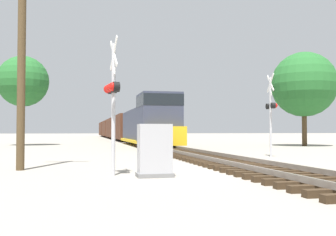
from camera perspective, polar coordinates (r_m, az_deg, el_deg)
The scene contains 9 objects.
ground_plane at distance 14.50m, azimuth 10.43°, elevation -7.09°, with size 400.00×400.00×0.00m, color gray.
rail_track_bed at distance 14.49m, azimuth 10.43°, elevation -6.55°, with size 2.60×160.00×0.31m.
freight_train at distance 64.05m, azimuth -7.34°, elevation -1.47°, with size 2.94×77.42×4.11m.
crossing_signal_near at distance 11.84m, azimuth -8.06°, elevation 3.58°, with size 0.44×1.01×4.11m.
crossing_signal_far at distance 20.75m, azimuth 14.73°, elevation 1.26°, with size 0.41×1.01×4.25m.
relay_cabinet at distance 11.35m, azimuth -1.96°, elevation -4.78°, with size 1.03×0.71×1.52m.
utility_pole at distance 14.58m, azimuth -20.44°, elevation 12.42°, with size 1.80×0.27×9.49m.
tree_far_right at distance 36.63m, azimuth 19.12°, elevation 4.61°, with size 5.69×5.69×8.26m.
tree_mid_background at distance 38.40m, azimuth -20.30°, elevation 4.99°, with size 4.63×4.63×8.18m.
Camera 1 is at (-5.58, -13.32, 1.32)m, focal length 42.00 mm.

